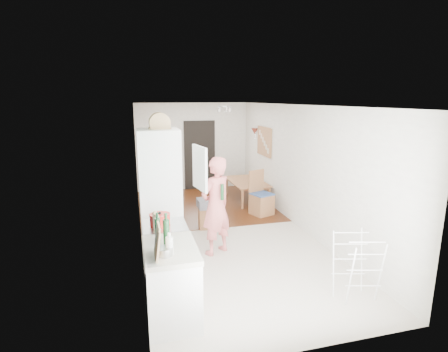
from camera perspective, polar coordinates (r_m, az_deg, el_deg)
name	(u,v)px	position (r m, az deg, el deg)	size (l,w,h in m)	color
room_shell	(223,171)	(6.75, -0.15, 0.84)	(3.20, 7.00, 2.50)	silver
floor	(223,232)	(7.11, -0.15, -9.07)	(3.20, 7.00, 0.01)	beige
wood_floor_overlay	(205,205)	(8.81, -3.17, -4.71)	(3.20, 3.30, 0.01)	#501F0D
sage_wall_panel	(140,162)	(4.47, -13.61, 2.22)	(0.02, 3.00, 1.30)	slate
tile_splashback	(144,231)	(4.12, -12.85, -8.74)	(0.02, 1.90, 0.50)	black
doorway_recess	(200,155)	(10.18, -3.98, 3.39)	(0.90, 0.04, 2.00)	black
base_cabinet	(172,285)	(4.44, -8.54, -17.18)	(0.60, 0.90, 0.86)	white
worktop	(170,249)	(4.24, -8.74, -11.77)	(0.62, 0.92, 0.06)	beige
range_cooker	(166,257)	(5.10, -9.49, -12.96)	(0.60, 0.60, 0.88)	white
cooker_top	(165,226)	(4.92, -9.69, -8.12)	(0.60, 0.60, 0.04)	#B1B1B3
fridge_housing	(160,195)	(5.84, -10.36, -3.02)	(0.66, 0.66, 2.15)	white
fridge_door	(200,168)	(5.52, -3.99, 1.31)	(0.56, 0.04, 0.70)	white
fridge_interior	(178,165)	(5.76, -7.48, 1.72)	(0.02, 0.52, 0.66)	white
pinboard	(264,141)	(8.97, 6.63, 5.63)	(0.03, 0.90, 0.70)	tan
pinboard_frame	(264,141)	(8.96, 6.54, 5.63)	(0.01, 0.94, 0.74)	#945835
wall_sconce	(255,131)	(9.54, 5.01, 7.29)	(0.18, 0.18, 0.16)	maroon
person	(216,197)	(5.87, -1.35, -3.51)	(0.73, 0.48, 1.99)	#D56966
dining_table	(248,192)	(9.14, 3.87, -2.65)	(1.27, 0.71, 0.45)	#945835
dining_chair	(262,193)	(7.99, 6.20, -2.83)	(0.43, 0.43, 1.02)	#945835
stool	(207,218)	(7.26, -2.80, -6.79)	(0.33, 0.33, 0.43)	#945835
grey_drape	(207,203)	(7.18, -2.75, -4.47)	(0.39, 0.39, 0.18)	slate
drying_rack	(356,268)	(5.06, 20.81, -13.80)	(0.46, 0.41, 0.89)	white
bread_bin	(159,123)	(5.70, -10.49, 8.52)	(0.35, 0.33, 0.18)	#D8B772
red_casserole	(160,220)	(4.88, -10.42, -7.04)	(0.28, 0.28, 0.17)	red
steel_pan	(165,251)	(4.01, -9.66, -12.05)	(0.18, 0.18, 0.09)	#B1B1B3
held_bottle	(222,192)	(5.70, -0.30, -2.63)	(0.06, 0.06, 0.26)	#15411F
bottle_a	(166,233)	(4.21, -9.38, -9.13)	(0.08, 0.08, 0.32)	#15411F
bottle_b	(158,230)	(4.36, -10.78, -8.62)	(0.07, 0.07, 0.29)	#15411F
bottle_c	(170,246)	(4.01, -8.88, -11.18)	(0.08, 0.08, 0.20)	silver
pepper_mill_front	(157,226)	(4.60, -10.85, -8.03)	(0.06, 0.06, 0.20)	#D8B772
pepper_mill_back	(155,224)	(4.63, -11.15, -7.76)	(0.06, 0.06, 0.23)	#D8B772
chopping_boards	(157,242)	(3.92, -10.82, -10.52)	(0.04, 0.27, 0.37)	#D8B772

